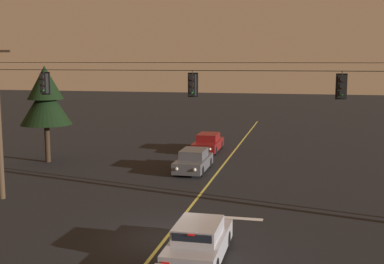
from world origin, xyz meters
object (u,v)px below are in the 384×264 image
Objects in this scene: traffic_light_left_inner at (192,85)px; traffic_light_centre at (342,87)px; car_oncoming_lead at (193,161)px; car_oncoming_trailing at (208,143)px; tree_verge_near at (46,98)px; car_waiting_near_lane at (199,242)px; traffic_light_leftmost at (44,83)px.

traffic_light_left_inner and traffic_light_centre have the same top height.
car_oncoming_trailing is (-0.41, 7.12, 0.00)m from car_oncoming_lead.
car_oncoming_trailing is 12.66m from tree_verge_near.
tree_verge_near is (-13.88, 14.69, 3.81)m from car_waiting_near_lane.
traffic_light_left_inner is 10.22m from car_oncoming_lead.
tree_verge_near reaches higher than traffic_light_left_inner.
traffic_light_centre is 0.28× the size of car_oncoming_trailing.
car_oncoming_lead is at bearing -3.17° from tree_verge_near.
traffic_light_leftmost is at bearing -108.24° from car_oncoming_trailing.
car_waiting_near_lane is 14.49m from car_oncoming_lead.
traffic_light_left_inner is at bearing 180.00° from traffic_light_centre.
traffic_light_leftmost is at bearing -123.08° from car_oncoming_lead.
traffic_light_centre is at bearing 0.00° from traffic_light_leftmost.
car_waiting_near_lane and car_oncoming_lead have the same top height.
traffic_light_leftmost reaches higher than car_oncoming_lead.
car_waiting_near_lane is 0.65× the size of tree_verge_near.
traffic_light_leftmost is 0.28× the size of car_oncoming_trailing.
car_oncoming_lead is at bearing 134.36° from traffic_light_centre.
car_oncoming_lead is (5.57, 8.55, -5.29)m from traffic_light_leftmost.
car_oncoming_lead is 1.00× the size of car_oncoming_trailing.
tree_verge_near is at bearing 154.23° from traffic_light_centre.
tree_verge_near is at bearing 176.83° from car_oncoming_lead.
tree_verge_near is (-18.92, 9.13, -1.48)m from traffic_light_centre.
tree_verge_near is (-5.00, 9.13, -1.48)m from traffic_light_leftmost.
traffic_light_leftmost is 11.49m from car_oncoming_lead.
traffic_light_leftmost is 11.74m from car_waiting_near_lane.
car_oncoming_trailing is (-3.72, 21.22, -0.00)m from car_waiting_near_lane.
traffic_light_left_inner is 0.28× the size of car_oncoming_lead.
car_oncoming_trailing is 0.66× the size of tree_verge_near.
traffic_light_leftmost is 7.40m from traffic_light_left_inner.
traffic_light_leftmost is 10.52m from tree_verge_near.
tree_verge_near is at bearing 133.36° from car_waiting_near_lane.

